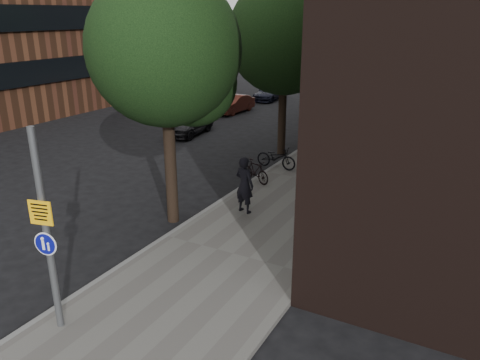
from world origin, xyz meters
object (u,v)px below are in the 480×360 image
Objects in this scene: pedestrian at (245,185)px; parked_car_near at (189,123)px; signpost at (47,232)px; parked_bike_facade_near at (339,205)px.

pedestrian reaches higher than parked_car_near.
signpost is 9.02m from parked_bike_facade_near.
parked_bike_facade_near is at bearing -147.27° from pedestrian.
pedestrian is at bearing 71.89° from signpost.
parked_bike_facade_near is 12.71m from parked_car_near.
signpost is 7.19m from pedestrian.
parked_car_near is at bearing 101.86° from signpost.
signpost is 1.16× the size of parked_car_near.
signpost reaches higher than pedestrian.
pedestrian is at bearing 124.02° from parked_bike_facade_near.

